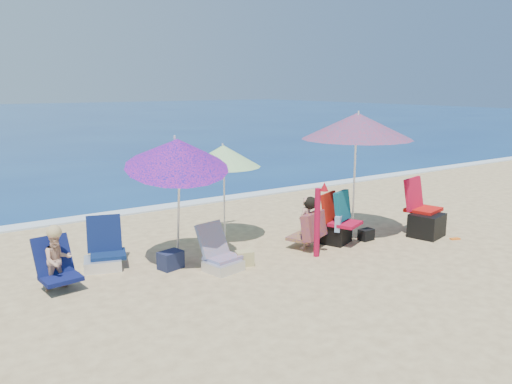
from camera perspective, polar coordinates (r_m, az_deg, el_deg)
ground at (r=8.78m, az=5.34°, el=-7.92°), size 120.00×120.00×0.00m
foam at (r=12.96m, az=-9.13°, el=-1.50°), size 120.00×0.50×0.04m
umbrella_turquoise at (r=10.24m, az=11.06°, el=7.12°), size 2.55×2.55×2.46m
umbrella_striped at (r=9.72m, az=-3.62°, el=3.97°), size 1.61×1.61×1.87m
umbrella_blue at (r=8.37m, az=-8.63°, el=4.23°), size 2.06×2.11×2.29m
furled_umbrella at (r=8.99m, az=6.88°, el=-2.61°), size 0.18×0.28×1.33m
chair_navy at (r=8.93m, az=-16.32°, el=-6.57°), size 0.81×0.87×0.80m
chair_rainbow at (r=8.49m, az=-3.93°, el=-7.21°), size 0.64×0.78×0.73m
camp_chair_left at (r=10.81m, az=18.01°, el=-2.83°), size 0.90×0.92×1.13m
camp_chair_right at (r=9.91m, az=8.87°, el=-3.53°), size 0.75×0.85×1.01m
person_center at (r=9.49m, az=5.79°, el=-3.46°), size 0.77×0.74×0.97m
person_left at (r=8.15m, az=-21.00°, el=-6.96°), size 0.59×0.71×0.97m
bag_navy_a at (r=8.63m, az=-9.35°, el=-7.38°), size 0.43×0.35×0.29m
bag_tan at (r=8.67m, az=-1.27°, el=-7.28°), size 0.33×0.28×0.24m
bag_black_b at (r=10.26m, az=12.00°, el=-4.60°), size 0.29×0.21×0.22m
orange_item at (r=10.82m, az=21.01°, el=-4.82°), size 0.21×0.15×0.03m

